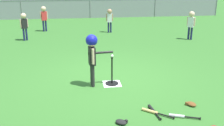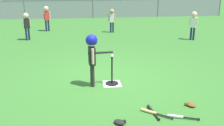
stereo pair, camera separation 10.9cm
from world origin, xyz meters
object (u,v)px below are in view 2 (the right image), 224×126
Objects in this scene: baseball_on_tee at (112,56)px; glove_by_plate at (120,122)px; spare_bat_silver at (179,117)px; spare_bat_black at (152,110)px; batter_child at (92,50)px; fielder_deep_center at (112,17)px; fielder_near_right at (193,22)px; fielder_deep_left at (26,23)px; batting_tee at (112,80)px; fielder_deep_right at (47,15)px; glove_tossed_aside at (191,105)px; spare_bat_wood at (152,112)px.

glove_by_plate is at bearing -92.06° from baseball_on_tee.
spare_bat_black is (-0.45, 0.30, 0.00)m from spare_bat_silver.
fielder_deep_center is at bearing 79.41° from batter_child.
batter_child is 1.11× the size of fielder_near_right.
fielder_deep_left is 1.94× the size of spare_bat_silver.
fielder_deep_left is at bearing 174.11° from fielder_near_right.
fielder_deep_right is (-2.32, 6.70, 0.64)m from batting_tee.
batter_child reaches higher than glove_tossed_aside.
fielder_deep_left is 7.46m from glove_by_plate.
batter_child is 1.10× the size of fielder_deep_right.
spare_bat_wood is at bearing -165.60° from glove_tossed_aside.
spare_bat_silver is 1.16m from glove_by_plate.
spare_bat_black is 0.88m from glove_tossed_aside.
spare_bat_black is 2.17× the size of glove_tossed_aside.
baseball_on_tee is 0.07× the size of fielder_deep_left.
batting_tee is 2.57× the size of glove_by_plate.
fielder_deep_right is 2.01× the size of spare_bat_black.
glove_tossed_aside is (-2.28, -5.64, -0.71)m from fielder_near_right.
fielder_deep_left reaches higher than glove_tossed_aside.
fielder_deep_left is at bearing 118.73° from spare_bat_black.
fielder_near_right reaches higher than fielder_deep_left.
fielder_near_right reaches higher than batting_tee.
fielder_deep_center is at bearing 83.77° from baseball_on_tee.
fielder_deep_center is (1.14, 6.11, -0.22)m from batter_child.
batter_child reaches higher than fielder_deep_center.
spare_bat_black is (0.63, -1.52, -0.70)m from baseball_on_tee.
spare_bat_silver is at bearing -59.09° from baseball_on_tee.
baseball_on_tee is 0.52m from batter_child.
spare_bat_silver is at bearing -48.40° from batter_child.
spare_bat_silver is at bearing -68.18° from fielder_deep_right.
fielder_near_right reaches higher than glove_by_plate.
baseball_on_tee is at bearing 5.97° from batter_child.
fielder_deep_right is (-6.10, 2.43, 0.00)m from fielder_near_right.
batting_tee is at bearing 111.22° from spare_bat_wood.
fielder_deep_right reaches higher than spare_bat_wood.
fielder_deep_center reaches higher than glove_by_plate.
spare_bat_silver is 0.54m from spare_bat_black.
baseball_on_tee is 0.13× the size of spare_bat_wood.
spare_bat_wood is (-3.16, -5.87, -0.72)m from fielder_near_right.
fielder_deep_left is 1.92× the size of spare_bat_black.
glove_tossed_aside reaches higher than spare_bat_wood.
glove_by_plate is (-0.69, -0.30, 0.01)m from spare_bat_wood.
spare_bat_wood is (0.62, -1.59, -0.08)m from batting_tee.
fielder_deep_center is (3.58, 1.10, -0.02)m from fielder_deep_left.
fielder_deep_right is (-2.98, 0.64, 0.06)m from fielder_deep_center.
batting_tee is 5.74m from fielder_near_right.
spare_bat_silver is (-2.69, -6.09, -0.72)m from fielder_near_right.
baseball_on_tee is 0.06× the size of batter_child.
spare_bat_black is 2.15× the size of glove_by_plate.
batter_child is at bearing 146.34° from glove_tossed_aside.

